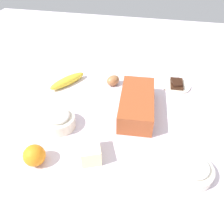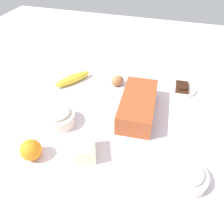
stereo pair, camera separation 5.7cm
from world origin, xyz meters
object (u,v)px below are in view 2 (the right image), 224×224
at_px(banana, 73,79).
at_px(chocolate_plate, 182,88).
at_px(butter_block, 86,149).
at_px(egg_near_butter, 118,81).
at_px(sugar_bowl, 187,175).
at_px(orange_fruit, 31,150).
at_px(loaf_pan, 138,105).
at_px(flour_bowl, 59,117).

xyz_separation_m(banana, chocolate_plate, (-0.09, 0.51, -0.01)).
relative_size(butter_block, egg_near_butter, 1.38).
relative_size(banana, chocolate_plate, 1.46).
bearing_deg(sugar_bowl, butter_block, -90.83).
xyz_separation_m(orange_fruit, chocolate_plate, (-0.54, 0.45, -0.03)).
relative_size(banana, butter_block, 2.11).
relative_size(loaf_pan, chocolate_plate, 2.21).
bearing_deg(sugar_bowl, egg_near_butter, -142.40).
height_order(sugar_bowl, chocolate_plate, sugar_bowl).
height_order(butter_block, chocolate_plate, butter_block).
xyz_separation_m(flour_bowl, butter_block, (0.11, 0.15, -0.00)).
xyz_separation_m(egg_near_butter, chocolate_plate, (-0.05, 0.29, -0.01)).
bearing_deg(banana, loaf_pan, 69.02).
height_order(flour_bowl, chocolate_plate, flour_bowl).
xyz_separation_m(flour_bowl, chocolate_plate, (-0.36, 0.44, -0.02)).
distance_m(egg_near_butter, chocolate_plate, 0.30).
height_order(egg_near_butter, chocolate_plate, egg_near_butter).
bearing_deg(loaf_pan, flour_bowl, -65.95).
bearing_deg(loaf_pan, chocolate_plate, 139.46).
distance_m(banana, egg_near_butter, 0.22).
xyz_separation_m(flour_bowl, orange_fruit, (0.17, -0.01, 0.00)).
xyz_separation_m(loaf_pan, sugar_bowl, (0.26, 0.20, -0.02)).
relative_size(loaf_pan, sugar_bowl, 2.25).
relative_size(orange_fruit, butter_block, 0.78).
bearing_deg(flour_bowl, orange_fruit, -3.91).
bearing_deg(sugar_bowl, chocolate_plate, -175.03).
distance_m(orange_fruit, chocolate_plate, 0.70).
xyz_separation_m(sugar_bowl, orange_fruit, (0.05, -0.49, 0.01)).
bearing_deg(sugar_bowl, orange_fruit, -83.64).
bearing_deg(egg_near_butter, orange_fruit, -17.56).
distance_m(loaf_pan, sugar_bowl, 0.33).
bearing_deg(flour_bowl, egg_near_butter, 155.62).
xyz_separation_m(sugar_bowl, banana, (-0.40, -0.55, -0.01)).
distance_m(flour_bowl, sugar_bowl, 0.49).
relative_size(loaf_pan, flour_bowl, 2.36).
distance_m(sugar_bowl, chocolate_plate, 0.48).
xyz_separation_m(flour_bowl, banana, (-0.28, -0.07, -0.01)).
distance_m(butter_block, chocolate_plate, 0.55).
bearing_deg(butter_block, banana, -150.31).
height_order(flour_bowl, butter_block, flour_bowl).
xyz_separation_m(banana, egg_near_butter, (-0.04, 0.21, 0.00)).
xyz_separation_m(flour_bowl, egg_near_butter, (-0.32, 0.14, -0.01)).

